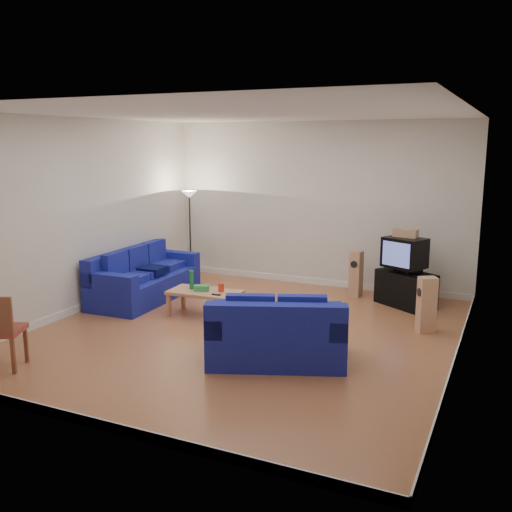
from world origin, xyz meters
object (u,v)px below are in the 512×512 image
at_px(sofa_three_seat, 143,281).
at_px(tv_stand, 406,289).
at_px(coffee_table, 205,294).
at_px(television, 404,253).
at_px(sofa_loveseat, 276,338).

height_order(sofa_three_seat, tv_stand, sofa_three_seat).
bearing_deg(coffee_table, television, 34.71).
xyz_separation_m(tv_stand, television, (-0.05, -0.03, 0.65)).
xyz_separation_m(sofa_three_seat, sofa_loveseat, (3.39, -1.81, -0.00)).
bearing_deg(television, sofa_three_seat, -137.36).
bearing_deg(sofa_three_seat, television, 106.71).
relative_size(sofa_loveseat, television, 2.47).
bearing_deg(coffee_table, sofa_three_seat, 163.54).
distance_m(tv_stand, television, 0.65).
bearing_deg(sofa_loveseat, sofa_three_seat, 130.49).
xyz_separation_m(sofa_three_seat, television, (4.38, 1.49, 0.61)).
bearing_deg(sofa_loveseat, tv_stand, 51.18).
relative_size(sofa_loveseat, tv_stand, 2.02).
distance_m(coffee_table, television, 3.48).
distance_m(sofa_loveseat, coffee_table, 2.27).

